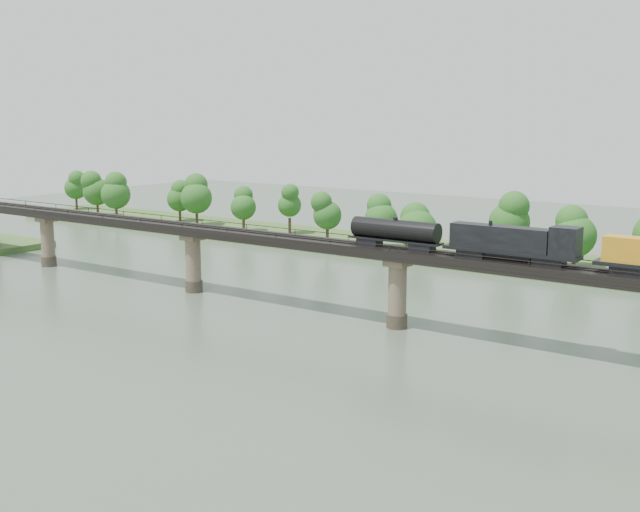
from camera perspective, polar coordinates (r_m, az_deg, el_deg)
The scene contains 6 objects.
ground at distance 91.87m, azimuth -4.05°, elevation -9.14°, with size 400.00×400.00×0.00m, color #3B4939.
far_bank at distance 164.20m, azimuth 15.13°, elevation -0.52°, with size 300.00×24.00×1.60m, color #325020.
bridge at distance 114.20m, azimuth 5.52°, elevation -2.45°, with size 236.00×30.00×11.50m.
bridge_superstructure at distance 112.98m, azimuth 5.58°, elevation 0.69°, with size 220.00×4.90×0.75m.
far_treeline at distance 161.82m, azimuth 11.99°, elevation 2.34°, with size 289.06×17.54×13.60m.
freight_train at distance 101.37m, azimuth 20.41°, elevation 0.19°, with size 72.74×2.83×5.01m.
Camera 1 is at (55.31, -66.73, 30.46)m, focal length 45.00 mm.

